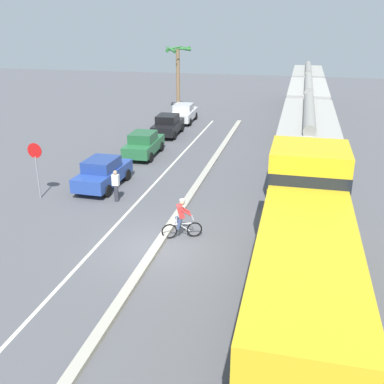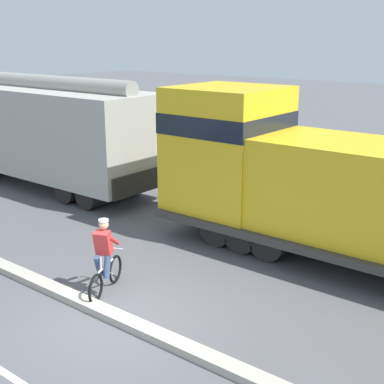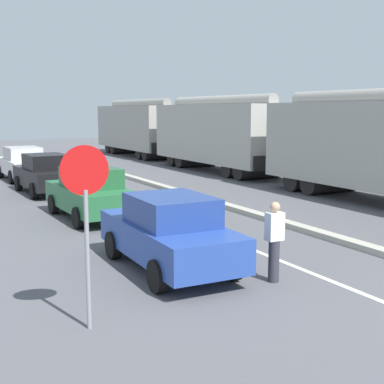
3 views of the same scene
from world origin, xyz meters
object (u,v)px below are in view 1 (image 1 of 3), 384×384
(hopper_car_lead, at_px, (306,144))
(hopper_car_middle, at_px, (306,107))
(cyclist, at_px, (181,220))
(hopper_car_trailing, at_px, (307,86))
(parked_car_black, at_px, (168,125))
(pedestrian_by_cars, at_px, (116,185))
(parked_car_white, at_px, (184,113))
(palm_tree_near, at_px, (178,62))
(stop_sign, at_px, (36,160))
(parked_car_green, at_px, (144,144))
(locomotive, at_px, (304,251))
(parked_car_blue, at_px, (103,173))

(hopper_car_lead, distance_m, hopper_car_middle, 11.60)
(hopper_car_lead, xyz_separation_m, cyclist, (-4.86, -8.72, -1.26))
(hopper_car_trailing, distance_m, parked_car_black, 18.34)
(parked_car_black, height_order, pedestrian_by_cars, same)
(hopper_car_lead, xyz_separation_m, parked_car_white, (-10.37, 13.01, -1.26))
(hopper_car_middle, bearing_deg, palm_tree_near, 154.66)
(stop_sign, bearing_deg, hopper_car_middle, 53.75)
(hopper_car_trailing, bearing_deg, parked_car_green, -116.27)
(stop_sign, relative_size, palm_tree_near, 0.45)
(hopper_car_lead, distance_m, palm_tree_near, 21.23)
(cyclist, xyz_separation_m, palm_tree_near, (-7.16, 26.01, 3.92))
(parked_car_black, bearing_deg, stop_sign, -100.33)
(locomotive, xyz_separation_m, parked_car_white, (-10.37, 25.17, -0.98))
(parked_car_blue, bearing_deg, hopper_car_middle, 55.79)
(parked_car_green, xyz_separation_m, parked_car_black, (-0.06, 5.86, 0.00))
(hopper_car_trailing, xyz_separation_m, stop_sign, (-12.98, -29.31, -0.05))
(parked_car_green, bearing_deg, cyclist, -63.56)
(hopper_car_lead, height_order, hopper_car_trailing, same)
(cyclist, bearing_deg, stop_sign, 162.17)
(parked_car_green, xyz_separation_m, pedestrian_by_cars, (1.30, -7.88, 0.03))
(hopper_car_middle, relative_size, parked_car_green, 2.49)
(parked_car_white, xyz_separation_m, pedestrian_by_cars, (1.34, -18.61, 0.03))
(palm_tree_near, bearing_deg, hopper_car_middle, -25.34)
(hopper_car_middle, distance_m, hopper_car_trailing, 11.60)
(palm_tree_near, bearing_deg, hopper_car_trailing, 26.16)
(parked_car_blue, height_order, pedestrian_by_cars, same)
(parked_car_black, distance_m, parked_car_white, 4.88)
(parked_car_green, bearing_deg, hopper_car_trailing, 63.73)
(locomotive, relative_size, parked_car_white, 2.73)
(parked_car_black, bearing_deg, palm_tree_near, 100.14)
(parked_car_blue, height_order, cyclist, cyclist)
(hopper_car_middle, distance_m, stop_sign, 21.96)
(parked_car_black, bearing_deg, hopper_car_middle, 18.45)
(parked_car_black, bearing_deg, parked_car_green, -89.44)
(parked_car_black, bearing_deg, cyclist, -71.85)
(hopper_car_trailing, relative_size, pedestrian_by_cars, 6.54)
(hopper_car_middle, bearing_deg, stop_sign, -126.25)
(parked_car_black, distance_m, pedestrian_by_cars, 13.80)
(hopper_car_lead, distance_m, parked_car_green, 10.65)
(hopper_car_trailing, bearing_deg, parked_car_white, -135.52)
(parked_car_green, relative_size, parked_car_white, 1.00)
(parked_car_green, bearing_deg, pedestrian_by_cars, -80.66)
(parked_car_green, bearing_deg, parked_car_blue, -91.63)
(palm_tree_near, bearing_deg, locomotive, -67.79)
(locomotive, xyz_separation_m, cyclist, (-4.86, 3.44, -0.98))
(hopper_car_lead, xyz_separation_m, hopper_car_trailing, (0.00, 23.20, 0.00))
(parked_car_green, bearing_deg, locomotive, -54.41)
(parked_car_blue, xyz_separation_m, pedestrian_by_cars, (1.47, -1.75, 0.03))
(locomotive, distance_m, hopper_car_middle, 23.76)
(hopper_car_middle, height_order, parked_car_green, hopper_car_middle)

